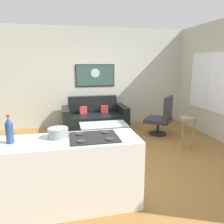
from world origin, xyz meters
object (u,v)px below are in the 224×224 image
Objects in this scene: soda_bottle at (9,131)px; mixing_bowl at (58,133)px; bar_stool at (187,125)px; couch at (95,119)px; coffee_table at (104,126)px; armchair at (162,117)px; wall_painting at (95,75)px.

mixing_bowl is (0.54, 0.08, -0.09)m from soda_bottle.
mixing_bowl is (-2.59, -1.33, 0.43)m from bar_stool.
bar_stool is at bearing 24.23° from soda_bottle.
soda_bottle is at bearing -114.08° from couch.
coffee_table is 1.52× the size of bar_stool.
armchair is 0.90× the size of wall_painting.
mixing_bowl is 3.81m from wall_painting.
bar_stool is 2.95m from mixing_bowl.
wall_painting reaches higher than mixing_bowl.
armchair is at bearing -26.10° from couch.
soda_bottle is 1.34× the size of mixing_bowl.
coffee_table is at bearing -169.79° from armchair.
wall_painting reaches higher than armchair.
couch is 1.56× the size of wall_painting.
couch is at bearing -101.58° from wall_painting.
couch is at bearing 133.91° from bar_stool.
couch is at bearing 92.78° from coffee_table.
bar_stool is 2.08× the size of soda_bottle.
couch is 1.29m from wall_painting.
bar_stool is 2.78× the size of mixing_bowl.
mixing_bowl reaches higher than armchair.
armchair is at bearing 42.87° from mixing_bowl.
bar_stool is (1.66, -0.71, 0.11)m from coffee_table.
couch is 5.22× the size of soda_bottle.
soda_bottle is (-3.03, -2.40, 0.57)m from armchair.
armchair is (1.61, -0.79, 0.17)m from couch.
soda_bottle is at bearing -124.88° from coffee_table.
armchair is at bearing 10.21° from coffee_table.
soda_bottle is 0.55m from mixing_bowl.
coffee_table is 1.58m from armchair.
wall_painting reaches higher than couch.
soda_bottle reaches higher than couch.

